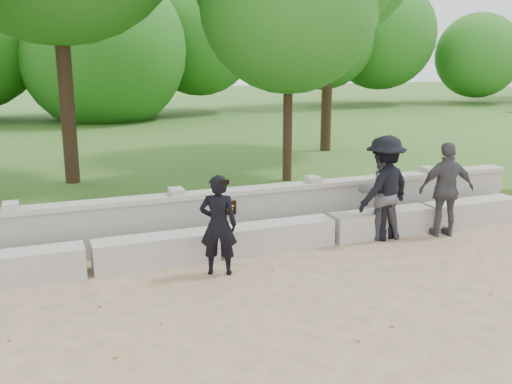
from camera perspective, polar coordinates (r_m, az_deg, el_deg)
ground at (r=7.48m, az=0.89°, el=-11.07°), size 80.00×80.00×0.00m
lawn at (r=20.67m, az=-14.04°, el=4.82°), size 40.00×22.00×0.25m
concrete_bench at (r=9.06m, az=-3.68°, el=-5.09°), size 11.90×0.45×0.45m
parapet_wall at (r=9.63m, az=-4.98°, el=-2.49°), size 12.50×0.35×0.90m
man_main at (r=8.21m, az=-3.79°, el=-3.31°), size 0.64×0.60×1.48m
visitor_left at (r=10.03m, az=12.31°, el=-0.05°), size 0.90×0.77×1.62m
visitor_mid at (r=9.98m, az=12.73°, el=0.39°), size 1.32×1.03×1.81m
visitor_right at (r=10.46m, az=18.51°, el=0.23°), size 1.05×0.64×1.67m
shrub_b at (r=10.42m, az=-3.42°, el=-0.98°), size 0.26×0.30×0.51m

